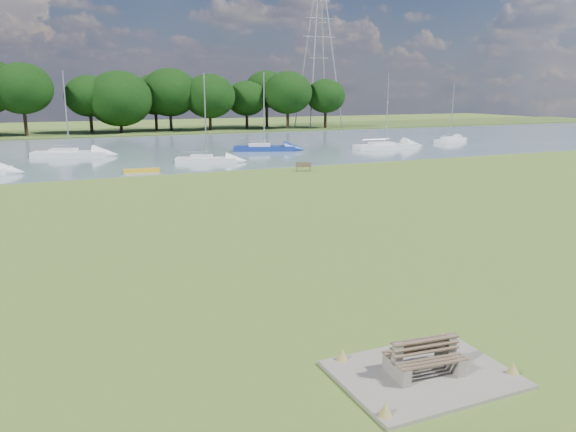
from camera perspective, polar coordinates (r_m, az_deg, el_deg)
name	(u,v)px	position (r m, az deg, el deg)	size (l,w,h in m)	color
ground	(239,240)	(26.45, -5.01, -2.45)	(220.00, 220.00, 0.00)	olive
river	(119,152)	(67.05, -16.76, 6.29)	(220.00, 40.00, 0.10)	slate
far_bank	(94,133)	(96.79, -19.06, 7.96)	(220.00, 20.00, 0.40)	#4C6626
concrete_pad	(423,374)	(14.74, 13.57, -15.37)	(4.20, 3.20, 0.10)	gray
bench_pair	(424,358)	(14.54, 13.66, -13.82)	(1.89, 1.22, 0.97)	gray
riverbank_bench	(303,167)	(48.58, 1.57, 5.04)	(1.36, 0.91, 0.81)	brown
kayak	(142,170)	(49.26, -14.63, 4.50)	(2.99, 0.70, 0.30)	gold
pylon	(319,33)	(106.00, 3.19, 18.08)	(6.51, 4.56, 26.41)	#A3A4A6
sailboat_0	(264,146)	(64.46, -2.50, 7.07)	(7.21, 4.28, 8.75)	navy
sailboat_1	(206,158)	(54.79, -8.35, 5.88)	(5.99, 3.86, 8.39)	white
sailboat_2	(450,139)	(78.27, 16.17, 7.53)	(6.28, 4.03, 7.72)	white
sailboat_4	(385,145)	(68.01, 9.85, 7.15)	(7.87, 2.48, 8.65)	white
sailboat_6	(69,152)	(63.25, -21.40, 6.09)	(7.73, 4.38, 8.75)	white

